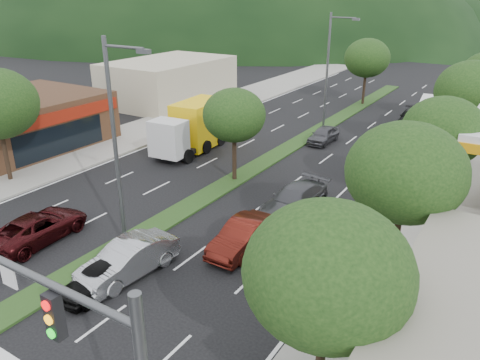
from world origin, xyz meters
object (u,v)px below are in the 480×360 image
Objects in this scene: tree_med_near at (234,115)px; car_queue_d at (375,167)px; sedan_silver at (128,259)px; streetlight_mid at (330,66)px; car_queue_b at (294,200)px; tree_r_c at (443,131)px; tree_r_d at (472,91)px; car_queue_e at (323,135)px; tree_r_a at (328,273)px; streetlight_near at (117,138)px; tree_r_b at (406,173)px; car_queue_a at (98,278)px; box_truck at (194,128)px; suv_maroon at (39,227)px; tree_med_far at (367,58)px; car_queue_c at (243,236)px; motorhome at (430,120)px; car_queue_f at (410,118)px.

car_queue_d is at bearing 37.57° from tree_med_near.
streetlight_mid is at bearing 99.63° from sedan_silver.
sedan_silver is 0.93× the size of car_queue_b.
tree_r_d is at bearing 90.00° from tree_r_c.
car_queue_e is at bearing 132.19° from car_queue_d.
tree_r_a is 0.66× the size of streetlight_near.
tree_r_c is at bearing 90.00° from tree_r_b.
tree_med_near is at bearing 99.09° from car_queue_a.
streetlight_near is 2.23× the size of car_queue_d.
streetlight_near reaches higher than car_queue_d.
car_queue_d is at bearing 78.25° from sedan_silver.
box_truck is (-6.19, 3.72, -2.68)m from tree_med_near.
suv_maroon is (-4.23, -26.91, -4.87)m from streetlight_mid.
tree_med_far is 15.85m from car_queue_e.
car_queue_c is 24.10m from motorhome.
tree_r_d is 18.44m from tree_med_far.
suv_maroon is at bearing -173.56° from sedan_silver.
box_truck is at bearing 149.00° from tree_med_near.
streetlight_mid is 2.20× the size of car_queue_c.
tree_r_b is 24.09m from streetlight_mid.
tree_r_a is 12.48m from streetlight_near.
tree_r_a reaches higher than sedan_silver.
tree_r_c reaches higher than sedan_silver.
suv_maroon is at bearing -103.51° from car_queue_e.
car_queue_e is (5.75, 22.77, -0.05)m from suv_maroon.
tree_r_a is 20.77m from car_queue_d.
tree_r_b is 1.78× the size of car_queue_e.
box_truck is (-18.19, 9.72, -3.29)m from tree_r_b.
tree_med_far reaches higher than car_queue_a.
car_queue_b reaches higher than car_queue_d.
tree_r_d is 11.06m from car_queue_f.
car_queue_c is 0.56× the size of motorhome.
car_queue_d is at bearing -103.71° from motorhome.
tree_med_far is at bearing 90.33° from streetlight_near.
streetlight_mid is 28.84m from car_queue_a.
tree_r_c is 15.23m from motorhome.
motorhome reaches higher than sedan_silver.
tree_r_b is at bearing 90.00° from tree_r_a.
tree_r_a is at bearing -87.15° from car_queue_f.
tree_r_d is 1.39× the size of suv_maroon.
car_queue_c is (-6.81, 6.76, -4.07)m from tree_r_a.
tree_med_far is 1.78× the size of car_queue_e.
tree_r_d reaches higher than box_truck.
car_queue_c is (3.11, 4.59, -0.05)m from sedan_silver.
car_queue_d is at bearing -127.05° from suv_maroon.
tree_med_near reaches higher than car_queue_c.
tree_med_near is (-12.00, 6.00, -0.61)m from tree_r_b.
tree_r_d is at bearing -62.79° from car_queue_f.
tree_r_c reaches higher than box_truck.
tree_med_near is at bearing -170.54° from tree_r_c.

